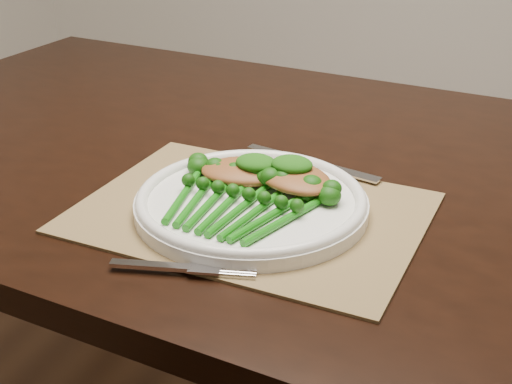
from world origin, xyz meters
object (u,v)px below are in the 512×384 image
at_px(broccolini_bundle, 232,207).
at_px(placemat, 251,212).
at_px(dinner_plate, 251,202).
at_px(chicken_fillet_left, 246,171).
at_px(dining_table, 281,355).

bearing_deg(broccolini_bundle, placemat, 83.02).
height_order(dinner_plate, broccolini_bundle, broccolini_bundle).
xyz_separation_m(chicken_fillet_left, broccolini_bundle, (0.02, -0.09, -0.01)).
height_order(dining_table, broccolini_bundle, broccolini_bundle).
distance_m(dining_table, placemat, 0.42).
distance_m(dinner_plate, broccolini_bundle, 0.04).
xyz_separation_m(dinner_plate, chicken_fillet_left, (-0.03, 0.05, 0.02)).
distance_m(placemat, chicken_fillet_left, 0.07).
xyz_separation_m(dining_table, dinner_plate, (0.02, -0.18, 0.39)).
bearing_deg(dinner_plate, broccolini_bundle, -103.24).
bearing_deg(dining_table, placemat, -78.93).
relative_size(chicken_fillet_left, broccolini_bundle, 0.61).
bearing_deg(broccolini_bundle, chicken_fillet_left, 108.15).
relative_size(dining_table, dinner_plate, 5.54).
xyz_separation_m(dining_table, chicken_fillet_left, (-0.01, -0.13, 0.41)).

